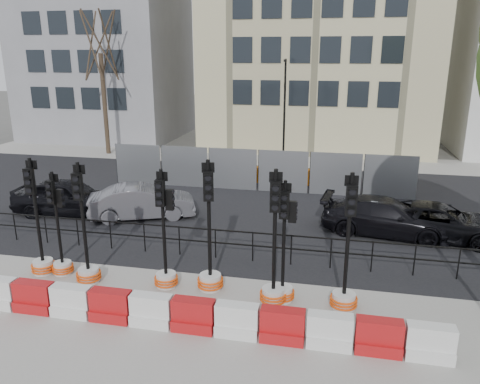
% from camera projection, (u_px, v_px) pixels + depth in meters
% --- Properties ---
extents(ground, '(120.00, 120.00, 0.00)m').
position_uv_depth(ground, '(205.00, 275.00, 13.82)').
color(ground, '#51514C').
rests_on(ground, ground).
extents(sidewalk_near, '(40.00, 6.00, 0.02)m').
position_uv_depth(sidewalk_near, '(170.00, 332.00, 11.01)').
color(sidewalk_near, gray).
rests_on(sidewalk_near, ground).
extents(road, '(40.00, 14.00, 0.03)m').
position_uv_depth(road, '(250.00, 203.00, 20.38)').
color(road, black).
rests_on(road, ground).
extents(sidewalk_far, '(40.00, 4.00, 0.02)m').
position_uv_depth(sidewalk_far, '(277.00, 159.00, 28.82)').
color(sidewalk_far, gray).
rests_on(sidewalk_far, ground).
extents(building_grey, '(11.00, 9.06, 14.00)m').
position_uv_depth(building_grey, '(105.00, 43.00, 35.21)').
color(building_grey, gray).
rests_on(building_grey, ground).
extents(building_cream, '(15.00, 10.06, 18.00)m').
position_uv_depth(building_cream, '(321.00, 11.00, 31.47)').
color(building_cream, beige).
rests_on(building_cream, ground).
extents(kerb_railing, '(18.00, 0.04, 1.00)m').
position_uv_depth(kerb_railing, '(215.00, 238.00, 14.75)').
color(kerb_railing, black).
rests_on(kerb_railing, ground).
extents(heras_fencing, '(14.33, 1.72, 2.00)m').
position_uv_depth(heras_fencing, '(250.00, 172.00, 22.82)').
color(heras_fencing, gray).
rests_on(heras_fencing, ground).
extents(lamp_post_far, '(0.12, 0.56, 6.00)m').
position_uv_depth(lamp_post_far, '(284.00, 109.00, 26.85)').
color(lamp_post_far, black).
rests_on(lamp_post_far, ground).
extents(tree_bare_far, '(2.00, 2.00, 9.00)m').
position_uv_depth(tree_bare_far, '(100.00, 47.00, 28.63)').
color(tree_bare_far, '#473828').
rests_on(tree_bare_far, ground).
extents(barrier_row, '(12.55, 0.50, 0.80)m').
position_uv_depth(barrier_row, '(173.00, 314.00, 11.09)').
color(barrier_row, '#B51B0E').
rests_on(barrier_row, ground).
extents(traffic_signal_a, '(0.69, 0.69, 3.52)m').
position_uv_depth(traffic_signal_a, '(41.00, 251.00, 13.72)').
color(traffic_signal_a, silver).
rests_on(traffic_signal_a, ground).
extents(traffic_signal_b, '(0.62, 0.62, 3.14)m').
position_uv_depth(traffic_signal_b, '(61.00, 251.00, 13.67)').
color(traffic_signal_b, silver).
rests_on(traffic_signal_b, ground).
extents(traffic_signal_c, '(0.70, 0.70, 3.53)m').
position_uv_depth(traffic_signal_c, '(87.00, 259.00, 13.18)').
color(traffic_signal_c, silver).
rests_on(traffic_signal_c, ground).
extents(traffic_signal_d, '(0.67, 0.67, 3.40)m').
position_uv_depth(traffic_signal_d, '(165.00, 260.00, 12.91)').
color(traffic_signal_d, silver).
rests_on(traffic_signal_d, ground).
extents(traffic_signal_e, '(0.73, 0.73, 3.69)m').
position_uv_depth(traffic_signal_e, '(210.00, 264.00, 12.77)').
color(traffic_signal_e, silver).
rests_on(traffic_signal_e, ground).
extents(traffic_signal_f, '(0.65, 0.65, 3.30)m').
position_uv_depth(traffic_signal_f, '(283.00, 274.00, 12.18)').
color(traffic_signal_f, silver).
rests_on(traffic_signal_f, ground).
extents(traffic_signal_g, '(0.71, 0.71, 3.63)m').
position_uv_depth(traffic_signal_g, '(274.00, 278.00, 12.05)').
color(traffic_signal_g, silver).
rests_on(traffic_signal_g, ground).
extents(traffic_signal_h, '(0.71, 0.71, 3.61)m').
position_uv_depth(traffic_signal_h, '(345.00, 282.00, 11.80)').
color(traffic_signal_h, silver).
rests_on(traffic_signal_h, ground).
extents(car_a, '(2.53, 4.66, 1.48)m').
position_uv_depth(car_a, '(68.00, 197.00, 18.85)').
color(car_a, black).
rests_on(car_a, ground).
extents(car_b, '(4.31, 5.09, 1.35)m').
position_uv_depth(car_b, '(142.00, 202.00, 18.42)').
color(car_b, '#57565C').
rests_on(car_b, ground).
extents(car_c, '(3.06, 5.06, 1.33)m').
position_uv_depth(car_c, '(386.00, 217.00, 16.78)').
color(car_c, black).
rests_on(car_c, ground).
extents(car_d, '(3.44, 5.05, 1.22)m').
position_uv_depth(car_d, '(440.00, 222.00, 16.45)').
color(car_d, black).
rests_on(car_d, ground).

